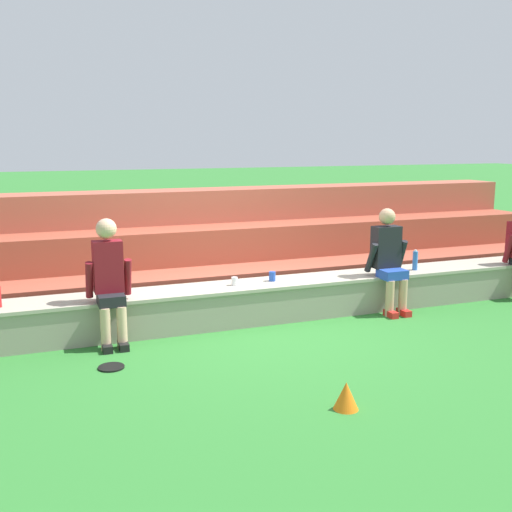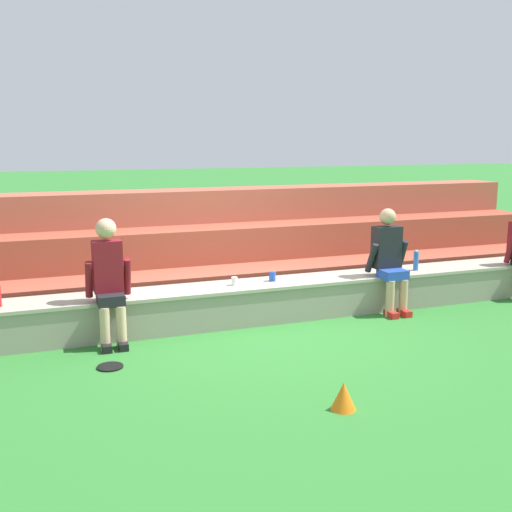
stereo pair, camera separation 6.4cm
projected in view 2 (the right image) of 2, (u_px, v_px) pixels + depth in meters
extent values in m
plane|color=#2D752D|center=(260.00, 327.00, 7.48)|extent=(80.00, 80.00, 0.00)
cube|color=gray|center=(251.00, 302.00, 7.71)|extent=(8.94, 0.59, 0.47)
cube|color=#ABA28E|center=(251.00, 285.00, 7.66)|extent=(8.98, 0.63, 0.04)
cube|color=#A14A36|center=(231.00, 287.00, 8.46)|extent=(10.93, 0.71, 0.49)
cube|color=#9C4631|center=(215.00, 260.00, 9.07)|extent=(10.93, 0.71, 0.99)
cube|color=#AC5541|center=(202.00, 236.00, 9.67)|extent=(10.93, 0.71, 1.48)
cylinder|color=#DBAD89|center=(105.00, 329.00, 6.62)|extent=(0.11, 0.11, 0.47)
cylinder|color=#DBAD89|center=(121.00, 327.00, 6.68)|extent=(0.11, 0.11, 0.47)
cube|color=black|center=(106.00, 347.00, 6.62)|extent=(0.10, 0.22, 0.08)
cube|color=black|center=(123.00, 345.00, 6.68)|extent=(0.10, 0.22, 0.08)
cube|color=black|center=(111.00, 299.00, 6.71)|extent=(0.28, 0.29, 0.12)
cube|color=maroon|center=(108.00, 266.00, 6.77)|extent=(0.32, 0.20, 0.57)
sphere|color=#DBAD89|center=(106.00, 229.00, 6.69)|extent=(0.23, 0.23, 0.23)
cylinder|color=maroon|center=(89.00, 280.00, 6.70)|extent=(0.08, 0.19, 0.43)
cylinder|color=maroon|center=(127.00, 277.00, 6.85)|extent=(0.08, 0.18, 0.43)
cylinder|color=tan|center=(390.00, 299.00, 7.87)|extent=(0.11, 0.11, 0.47)
cylinder|color=tan|center=(403.00, 297.00, 7.94)|extent=(0.11, 0.11, 0.47)
cube|color=red|center=(391.00, 314.00, 7.87)|extent=(0.10, 0.22, 0.08)
cube|color=red|center=(404.00, 313.00, 7.94)|extent=(0.10, 0.22, 0.08)
cube|color=#2347B2|center=(393.00, 274.00, 7.96)|extent=(0.32, 0.29, 0.12)
cube|color=black|center=(386.00, 247.00, 8.05)|extent=(0.36, 0.20, 0.55)
sphere|color=tan|center=(388.00, 217.00, 7.98)|extent=(0.21, 0.21, 0.21)
cylinder|color=black|center=(372.00, 258.00, 7.98)|extent=(0.08, 0.25, 0.42)
cylinder|color=black|center=(402.00, 255.00, 8.14)|extent=(0.08, 0.22, 0.42)
cylinder|color=maroon|center=(510.00, 249.00, 8.70)|extent=(0.08, 0.17, 0.43)
cylinder|color=blue|center=(416.00, 261.00, 8.42)|extent=(0.07, 0.07, 0.26)
cylinder|color=white|center=(416.00, 251.00, 8.39)|extent=(0.04, 0.04, 0.02)
cylinder|color=white|center=(234.00, 281.00, 7.56)|extent=(0.08, 0.08, 0.10)
cylinder|color=blue|center=(272.00, 276.00, 7.78)|extent=(0.08, 0.08, 0.12)
cylinder|color=black|center=(110.00, 367.00, 6.14)|extent=(0.26, 0.26, 0.02)
cone|color=orange|center=(343.00, 396.00, 5.17)|extent=(0.22, 0.22, 0.24)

